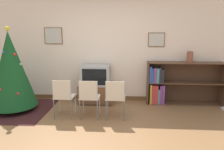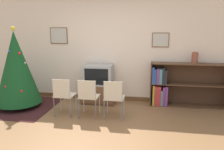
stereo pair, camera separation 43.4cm
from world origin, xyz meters
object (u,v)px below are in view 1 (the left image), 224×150
at_px(christmas_tree, 11,70).
at_px(folding_chair_right, 115,97).
at_px(bookshelf, 171,84).
at_px(television, 96,75).
at_px(vase, 190,57).
at_px(folding_chair_left, 63,96).
at_px(folding_chair_center, 89,96).
at_px(tv_console, 96,94).

bearing_deg(christmas_tree, folding_chair_right, -8.90).
bearing_deg(christmas_tree, bookshelf, 10.97).
height_order(television, vase, vase).
bearing_deg(christmas_tree, television, 18.75).
bearing_deg(christmas_tree, folding_chair_left, -16.13).
bearing_deg(folding_chair_center, bookshelf, 30.06).
bearing_deg(folding_chair_center, folding_chair_right, 0.00).
relative_size(christmas_tree, tv_console, 2.26).
height_order(television, folding_chair_right, television).
height_order(television, folding_chair_center, television).
xyz_separation_m(television, bookshelf, (1.86, 0.10, -0.23)).
height_order(folding_chair_right, vase, vase).
height_order(tv_console, vase, vase).
xyz_separation_m(folding_chair_right, vase, (1.73, 1.08, 0.70)).
distance_m(television, folding_chair_left, 1.14).
distance_m(christmas_tree, bookshelf, 3.76).
distance_m(christmas_tree, vase, 4.14).
relative_size(folding_chair_left, folding_chair_right, 1.00).
height_order(folding_chair_center, folding_chair_right, same).
height_order(christmas_tree, tv_console, christmas_tree).
bearing_deg(folding_chair_right, vase, 31.95).
height_order(folding_chair_center, bookshelf, bookshelf).
bearing_deg(folding_chair_right, folding_chair_center, 180.00).
bearing_deg(folding_chair_center, folding_chair_left, 180.00).
relative_size(christmas_tree, folding_chair_left, 2.29).
bearing_deg(bookshelf, television, -176.98).
distance_m(christmas_tree, tv_console, 2.03).
bearing_deg(vase, television, -177.48).
relative_size(tv_console, vase, 3.11).
xyz_separation_m(folding_chair_center, vase, (2.27, 1.08, 0.70)).
xyz_separation_m(tv_console, folding_chair_right, (0.54, -0.98, 0.24)).
height_order(tv_console, folding_chair_left, folding_chair_left).
relative_size(christmas_tree, bookshelf, 1.02).
xyz_separation_m(folding_chair_left, folding_chair_right, (1.07, 0.00, 0.00)).
relative_size(folding_chair_center, vase, 3.07).
xyz_separation_m(folding_chair_center, folding_chair_right, (0.54, 0.00, 0.00)).
xyz_separation_m(tv_console, bookshelf, (1.86, 0.10, 0.25)).
bearing_deg(folding_chair_left, tv_console, 61.34).
relative_size(folding_chair_right, bookshelf, 0.45).
distance_m(folding_chair_left, bookshelf, 2.63).
distance_m(folding_chair_center, bookshelf, 2.15).
relative_size(christmas_tree, folding_chair_center, 2.29).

